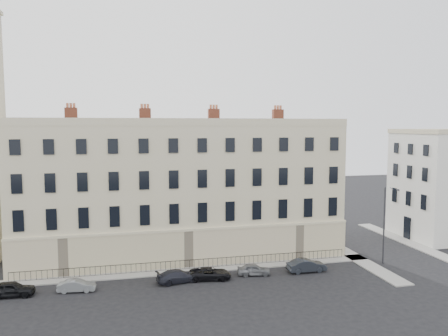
{
  "coord_description": "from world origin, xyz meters",
  "views": [
    {
      "loc": [
        -12.57,
        -38.74,
        15.03
      ],
      "look_at": [
        -1.22,
        10.0,
        10.17
      ],
      "focal_mm": 35.0,
      "sensor_mm": 36.0,
      "label": 1
    }
  ],
  "objects_px": {
    "car_c": "(178,276)",
    "car_e": "(254,270)",
    "car_b": "(77,286)",
    "streetlamp": "(385,221)",
    "car_a": "(11,289)",
    "car_f": "(306,265)",
    "car_d": "(210,274)"
  },
  "relations": [
    {
      "from": "car_a",
      "to": "car_f",
      "type": "height_order",
      "value": "car_a"
    },
    {
      "from": "car_d",
      "to": "streetlamp",
      "type": "relative_size",
      "value": 0.49
    },
    {
      "from": "car_d",
      "to": "streetlamp",
      "type": "distance_m",
      "value": 19.95
    },
    {
      "from": "car_b",
      "to": "car_e",
      "type": "bearing_deg",
      "value": -82.35
    },
    {
      "from": "car_a",
      "to": "streetlamp",
      "type": "distance_m",
      "value": 37.7
    },
    {
      "from": "car_b",
      "to": "car_e",
      "type": "distance_m",
      "value": 16.97
    },
    {
      "from": "car_b",
      "to": "car_d",
      "type": "xyz_separation_m",
      "value": [
        12.44,
        0.36,
        0.03
      ]
    },
    {
      "from": "car_b",
      "to": "car_f",
      "type": "height_order",
      "value": "car_f"
    },
    {
      "from": "car_d",
      "to": "car_a",
      "type": "bearing_deg",
      "value": 99.88
    },
    {
      "from": "car_e",
      "to": "streetlamp",
      "type": "relative_size",
      "value": 0.4
    },
    {
      "from": "car_d",
      "to": "car_f",
      "type": "relative_size",
      "value": 1.03
    },
    {
      "from": "car_c",
      "to": "car_f",
      "type": "distance_m",
      "value": 13.27
    },
    {
      "from": "car_c",
      "to": "car_e",
      "type": "height_order",
      "value": "car_c"
    },
    {
      "from": "car_a",
      "to": "car_c",
      "type": "height_order",
      "value": "car_a"
    },
    {
      "from": "car_a",
      "to": "car_c",
      "type": "distance_m",
      "value": 14.81
    },
    {
      "from": "car_b",
      "to": "car_e",
      "type": "relative_size",
      "value": 1.0
    },
    {
      "from": "car_e",
      "to": "car_a",
      "type": "bearing_deg",
      "value": 100.28
    },
    {
      "from": "car_d",
      "to": "car_e",
      "type": "relative_size",
      "value": 1.25
    },
    {
      "from": "car_a",
      "to": "car_b",
      "type": "bearing_deg",
      "value": -89.09
    },
    {
      "from": "car_c",
      "to": "car_e",
      "type": "relative_size",
      "value": 1.26
    },
    {
      "from": "car_b",
      "to": "car_c",
      "type": "bearing_deg",
      "value": -82.54
    },
    {
      "from": "car_f",
      "to": "car_b",
      "type": "bearing_deg",
      "value": 89.45
    },
    {
      "from": "car_c",
      "to": "car_a",
      "type": "bearing_deg",
      "value": 80.75
    },
    {
      "from": "car_e",
      "to": "car_b",
      "type": "bearing_deg",
      "value": 100.93
    },
    {
      "from": "car_e",
      "to": "car_f",
      "type": "height_order",
      "value": "car_f"
    },
    {
      "from": "car_b",
      "to": "car_f",
      "type": "xyz_separation_m",
      "value": [
        22.55,
        0.26,
        0.12
      ]
    },
    {
      "from": "car_c",
      "to": "car_e",
      "type": "distance_m",
      "value": 7.69
    },
    {
      "from": "car_c",
      "to": "streetlamp",
      "type": "relative_size",
      "value": 0.5
    },
    {
      "from": "car_a",
      "to": "car_c",
      "type": "xyz_separation_m",
      "value": [
        14.81,
        0.19,
        -0.07
      ]
    },
    {
      "from": "car_a",
      "to": "car_e",
      "type": "distance_m",
      "value": 22.5
    },
    {
      "from": "car_a",
      "to": "car_c",
      "type": "relative_size",
      "value": 0.95
    },
    {
      "from": "car_a",
      "to": "car_e",
      "type": "height_order",
      "value": "car_a"
    }
  ]
}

